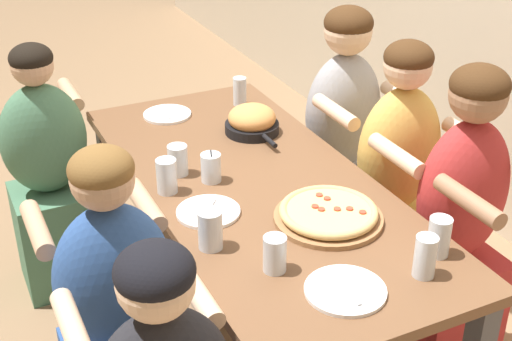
{
  "coord_description": "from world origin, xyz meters",
  "views": [
    {
      "loc": [
        2.05,
        -0.98,
        2.01
      ],
      "look_at": [
        0.0,
        0.0,
        0.79
      ],
      "focal_mm": 50.0,
      "sensor_mm": 36.0,
      "label": 1
    }
  ],
  "objects_px": {
    "empty_plate_a": "(345,290)",
    "drinking_glass_g": "(178,162)",
    "drinking_glass_e": "(240,93)",
    "diner_far_midleft": "(341,148)",
    "empty_plate_c": "(167,114)",
    "cocktail_glass_blue": "(211,169)",
    "empty_plate_b": "(208,212)",
    "diner_near_midright": "(120,330)",
    "drinking_glass_c": "(275,256)",
    "drinking_glass_f": "(210,231)",
    "diner_near_left": "(50,183)",
    "drinking_glass_a": "(439,239)",
    "diner_far_center": "(395,194)",
    "diner_far_midright": "(457,237)",
    "pizza_board_main": "(328,214)",
    "drinking_glass_d": "(167,178)",
    "drinking_glass_b": "(425,259)",
    "skillet_bowl": "(252,121)"
  },
  "relations": [
    {
      "from": "pizza_board_main",
      "to": "cocktail_glass_blue",
      "type": "xyz_separation_m",
      "value": [
        -0.42,
        -0.25,
        0.02
      ]
    },
    {
      "from": "drinking_glass_a",
      "to": "empty_plate_a",
      "type": "bearing_deg",
      "value": -83.79
    },
    {
      "from": "drinking_glass_g",
      "to": "diner_far_midright",
      "type": "bearing_deg",
      "value": 55.58
    },
    {
      "from": "diner_far_center",
      "to": "diner_near_left",
      "type": "height_order",
      "value": "diner_far_center"
    },
    {
      "from": "drinking_glass_f",
      "to": "drinking_glass_a",
      "type": "bearing_deg",
      "value": 61.16
    },
    {
      "from": "drinking_glass_e",
      "to": "drinking_glass_f",
      "type": "distance_m",
      "value": 1.15
    },
    {
      "from": "drinking_glass_d",
      "to": "drinking_glass_a",
      "type": "bearing_deg",
      "value": 40.42
    },
    {
      "from": "empty_plate_c",
      "to": "drinking_glass_c",
      "type": "relative_size",
      "value": 1.82
    },
    {
      "from": "empty_plate_c",
      "to": "diner_far_midright",
      "type": "distance_m",
      "value": 1.34
    },
    {
      "from": "drinking_glass_e",
      "to": "diner_far_midleft",
      "type": "height_order",
      "value": "diner_far_midleft"
    },
    {
      "from": "pizza_board_main",
      "to": "drinking_glass_g",
      "type": "relative_size",
      "value": 3.16
    },
    {
      "from": "empty_plate_a",
      "to": "drinking_glass_g",
      "type": "bearing_deg",
      "value": -168.15
    },
    {
      "from": "empty_plate_a",
      "to": "drinking_glass_c",
      "type": "relative_size",
      "value": 2.06
    },
    {
      "from": "drinking_glass_a",
      "to": "drinking_glass_d",
      "type": "height_order",
      "value": "drinking_glass_a"
    },
    {
      "from": "drinking_glass_e",
      "to": "diner_far_center",
      "type": "height_order",
      "value": "diner_far_center"
    },
    {
      "from": "drinking_glass_c",
      "to": "empty_plate_c",
      "type": "bearing_deg",
      "value": 175.71
    },
    {
      "from": "drinking_glass_e",
      "to": "diner_far_center",
      "type": "relative_size",
      "value": 0.11
    },
    {
      "from": "empty_plate_b",
      "to": "diner_far_center",
      "type": "height_order",
      "value": "diner_far_center"
    },
    {
      "from": "pizza_board_main",
      "to": "drinking_glass_g",
      "type": "xyz_separation_m",
      "value": [
        -0.52,
        -0.34,
        0.02
      ]
    },
    {
      "from": "pizza_board_main",
      "to": "drinking_glass_b",
      "type": "xyz_separation_m",
      "value": [
        0.38,
        0.1,
        0.03
      ]
    },
    {
      "from": "drinking_glass_a",
      "to": "diner_near_left",
      "type": "height_order",
      "value": "diner_near_left"
    },
    {
      "from": "pizza_board_main",
      "to": "drinking_glass_e",
      "type": "distance_m",
      "value": 1.04
    },
    {
      "from": "empty_plate_a",
      "to": "drinking_glass_c",
      "type": "distance_m",
      "value": 0.23
    },
    {
      "from": "drinking_glass_a",
      "to": "drinking_glass_c",
      "type": "height_order",
      "value": "drinking_glass_a"
    },
    {
      "from": "drinking_glass_e",
      "to": "diner_near_left",
      "type": "bearing_deg",
      "value": -94.38
    },
    {
      "from": "drinking_glass_b",
      "to": "diner_near_left",
      "type": "distance_m",
      "value": 1.72
    },
    {
      "from": "empty_plate_b",
      "to": "drinking_glass_e",
      "type": "bearing_deg",
      "value": 149.01
    },
    {
      "from": "drinking_glass_e",
      "to": "drinking_glass_g",
      "type": "bearing_deg",
      "value": -43.68
    },
    {
      "from": "empty_plate_b",
      "to": "drinking_glass_c",
      "type": "height_order",
      "value": "drinking_glass_c"
    },
    {
      "from": "skillet_bowl",
      "to": "empty_plate_c",
      "type": "xyz_separation_m",
      "value": [
        -0.32,
        -0.26,
        -0.05
      ]
    },
    {
      "from": "skillet_bowl",
      "to": "diner_far_midright",
      "type": "distance_m",
      "value": 0.94
    },
    {
      "from": "pizza_board_main",
      "to": "diner_far_midleft",
      "type": "distance_m",
      "value": 0.92
    },
    {
      "from": "drinking_glass_f",
      "to": "diner_near_left",
      "type": "xyz_separation_m",
      "value": [
        -1.07,
        -0.32,
        -0.29
      ]
    },
    {
      "from": "pizza_board_main",
      "to": "empty_plate_c",
      "type": "relative_size",
      "value": 1.74
    },
    {
      "from": "empty_plate_c",
      "to": "cocktail_glass_blue",
      "type": "xyz_separation_m",
      "value": [
        0.63,
        -0.05,
        0.04
      ]
    },
    {
      "from": "cocktail_glass_blue",
      "to": "diner_near_midright",
      "type": "relative_size",
      "value": 0.12
    },
    {
      "from": "diner_near_midright",
      "to": "diner_far_midleft",
      "type": "xyz_separation_m",
      "value": [
        -0.72,
        1.25,
        0.04
      ]
    },
    {
      "from": "skillet_bowl",
      "to": "cocktail_glass_blue",
      "type": "bearing_deg",
      "value": -45.15
    },
    {
      "from": "drinking_glass_e",
      "to": "diner_far_midright",
      "type": "bearing_deg",
      "value": 18.85
    },
    {
      "from": "skillet_bowl",
      "to": "drinking_glass_a",
      "type": "height_order",
      "value": "drinking_glass_a"
    },
    {
      "from": "diner_far_center",
      "to": "diner_near_left",
      "type": "xyz_separation_m",
      "value": [
        -0.78,
        -1.25,
        -0.04
      ]
    },
    {
      "from": "diner_far_midleft",
      "to": "empty_plate_c",
      "type": "bearing_deg",
      "value": -23.69
    },
    {
      "from": "drinking_glass_a",
      "to": "diner_far_midleft",
      "type": "relative_size",
      "value": 0.1
    },
    {
      "from": "cocktail_glass_blue",
      "to": "diner_near_midright",
      "type": "xyz_separation_m",
      "value": [
        0.4,
        -0.48,
        -0.26
      ]
    },
    {
      "from": "drinking_glass_d",
      "to": "drinking_glass_f",
      "type": "distance_m",
      "value": 0.39
    },
    {
      "from": "drinking_glass_a",
      "to": "diner_far_midright",
      "type": "bearing_deg",
      "value": 128.44
    },
    {
      "from": "empty_plate_b",
      "to": "diner_near_midright",
      "type": "height_order",
      "value": "diner_near_midright"
    },
    {
      "from": "empty_plate_b",
      "to": "cocktail_glass_blue",
      "type": "distance_m",
      "value": 0.23
    },
    {
      "from": "cocktail_glass_blue",
      "to": "drinking_glass_b",
      "type": "height_order",
      "value": "cocktail_glass_blue"
    },
    {
      "from": "pizza_board_main",
      "to": "empty_plate_a",
      "type": "xyz_separation_m",
      "value": [
        0.35,
        -0.15,
        -0.02
      ]
    }
  ]
}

